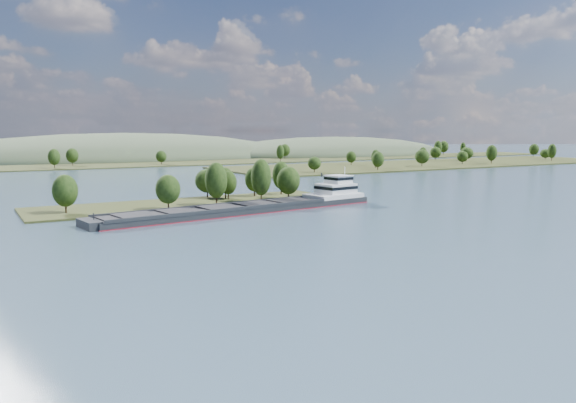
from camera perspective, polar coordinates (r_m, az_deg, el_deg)
ground at (r=129.93m, az=-0.65°, el=-3.31°), size 1800.00×1800.00×0.00m
tree_island at (r=184.83m, az=-8.01°, el=1.03°), size 100.00×30.90×15.35m
right_bank at (r=414.94m, az=15.17°, el=3.80°), size 320.00×90.00×14.77m
back_shoreline at (r=397.98m, az=-19.90°, el=3.46°), size 900.00×60.00×15.16m
hill_east at (r=563.53m, az=4.73°, el=4.76°), size 260.00×140.00×36.00m
hill_west at (r=506.79m, az=-16.26°, el=4.23°), size 320.00×160.00×44.00m
cargo_barge at (r=167.76m, az=-2.76°, el=-0.39°), size 92.80×23.08×12.46m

